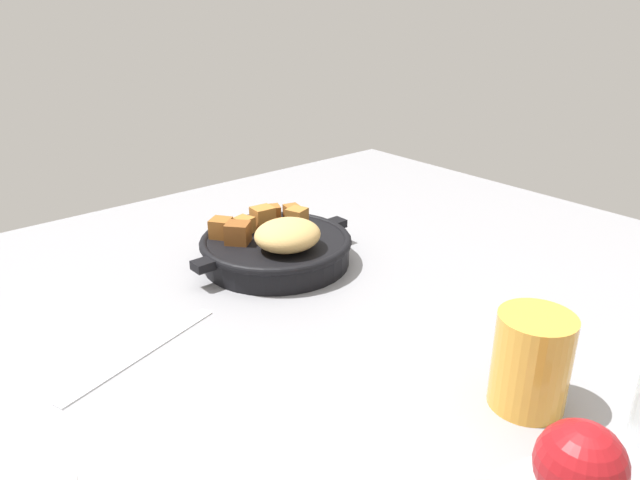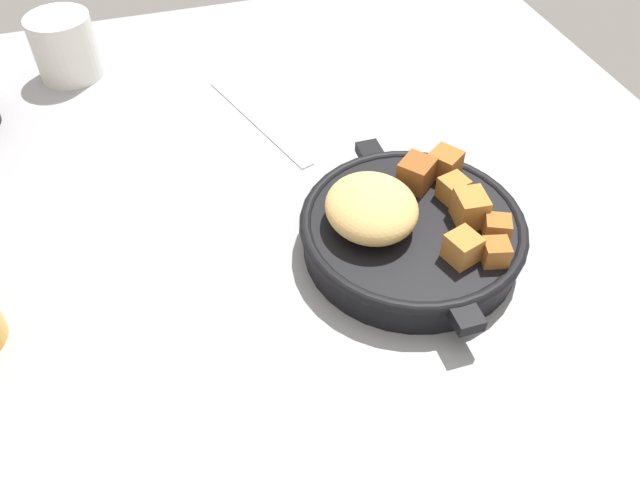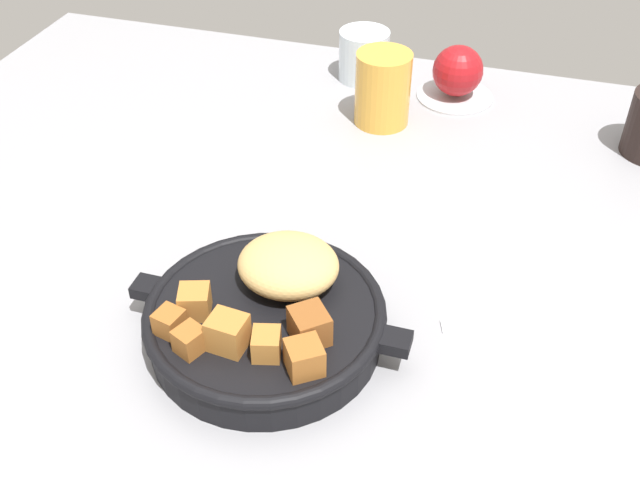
% 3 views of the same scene
% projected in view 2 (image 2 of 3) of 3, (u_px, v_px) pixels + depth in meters
% --- Properties ---
extents(ground_plane, '(1.15, 0.99, 0.02)m').
position_uv_depth(ground_plane, '(299.00, 282.00, 0.61)').
color(ground_plane, gray).
extents(cast_iron_skillet, '(0.26, 0.22, 0.08)m').
position_uv_depth(cast_iron_skillet, '(408.00, 227.00, 0.60)').
color(cast_iron_skillet, black).
rests_on(cast_iron_skillet, ground_plane).
extents(butter_knife, '(0.21, 0.08, 0.00)m').
position_uv_depth(butter_knife, '(259.00, 120.00, 0.77)').
color(butter_knife, silver).
rests_on(butter_knife, ground_plane).
extents(ceramic_mug_white, '(0.08, 0.08, 0.08)m').
position_uv_depth(ceramic_mug_white, '(65.00, 47.00, 0.82)').
color(ceramic_mug_white, silver).
rests_on(ceramic_mug_white, ground_plane).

